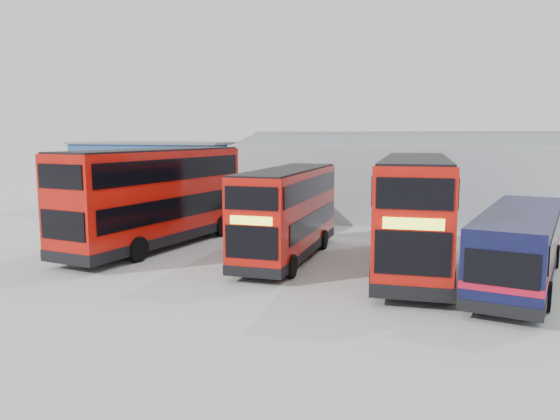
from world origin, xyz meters
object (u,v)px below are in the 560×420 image
object	(u,v)px
maintenance_shed	(464,180)
office_block	(167,175)
double_decker_centre	(288,214)
single_decker_blue	(519,248)
panel_van	(108,198)
double_decker_left	(155,199)
double_decker_right	(414,215)

from	to	relation	value
maintenance_shed	office_block	bearing A→B (deg)	-174.79
office_block	double_decker_centre	xyz separation A→B (m)	(14.48, -13.80, -0.52)
single_decker_blue	panel_van	bearing A→B (deg)	-11.49
panel_van	double_decker_centre	bearing A→B (deg)	-34.79
double_decker_left	double_decker_centre	distance (m)	7.11
office_block	double_decker_left	xyz separation A→B (m)	(7.39, -13.63, -0.11)
maintenance_shed	double_decker_right	distance (m)	16.30
panel_van	double_decker_left	bearing A→B (deg)	-49.61
double_decker_centre	panel_van	distance (m)	18.42
double_decker_centre	maintenance_shed	bearing A→B (deg)	62.66
double_decker_left	double_decker_right	xyz separation A→B (m)	(12.78, -0.56, -0.10)
maintenance_shed	single_decker_blue	size ratio (longest dim) A/B	2.82
office_block	double_decker_left	distance (m)	15.51
panel_van	single_decker_blue	bearing A→B (deg)	-27.97
double_decker_centre	double_decker_left	bearing A→B (deg)	176.77
single_decker_blue	double_decker_left	bearing A→B (deg)	4.35
double_decker_right	panel_van	bearing A→B (deg)	152.60
office_block	panel_van	distance (m)	5.60
maintenance_shed	panel_van	size ratio (longest dim) A/B	5.87
panel_van	double_decker_right	bearing A→B (deg)	-29.17
maintenance_shed	double_decker_right	world-z (taller)	maintenance_shed
office_block	double_decker_right	size ratio (longest dim) A/B	1.07
double_decker_right	single_decker_blue	size ratio (longest dim) A/B	1.06
single_decker_blue	double_decker_centre	bearing A→B (deg)	1.41
office_block	panel_van	size ratio (longest dim) A/B	2.37
double_decker_right	panel_van	xyz separation A→B (m)	(-21.92, 9.05, -1.15)
double_decker_left	double_decker_right	bearing A→B (deg)	-175.17
maintenance_shed	single_decker_blue	distance (m)	17.40
double_decker_left	office_block	bearing A→B (deg)	-54.20
double_decker_centre	panel_van	xyz separation A→B (m)	(-16.24, 8.65, -0.84)
office_block	maintenance_shed	distance (m)	22.09
double_decker_centre	single_decker_blue	world-z (taller)	double_decker_centre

